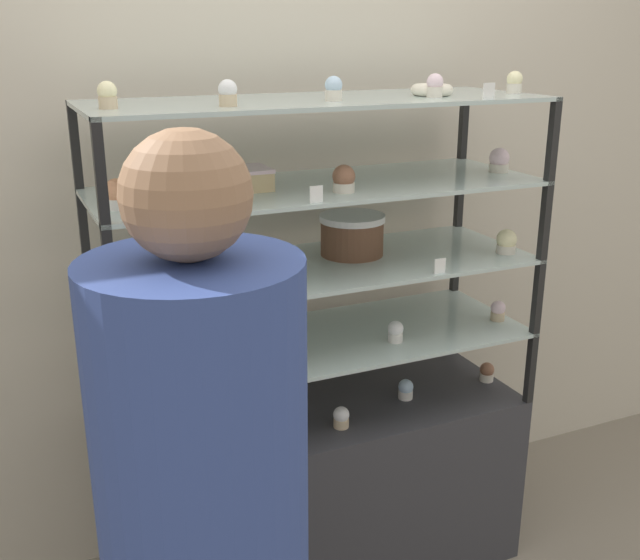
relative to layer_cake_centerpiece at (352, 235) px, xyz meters
name	(u,v)px	position (x,y,z in m)	size (l,w,h in m)	color
back_wall	(273,171)	(-0.13, 0.32, 0.15)	(8.00, 0.05, 2.60)	beige
display_base	(320,491)	(-0.13, -0.06, -0.85)	(1.30, 0.47, 0.60)	#333338
display_riser_lower	(320,344)	(-0.13, -0.06, -0.32)	(1.30, 0.47, 0.24)	black
display_riser_middle	(320,269)	(-0.13, -0.06, -0.08)	(1.30, 0.47, 0.24)	black
display_riser_upper	(320,189)	(-0.13, -0.06, 0.16)	(1.30, 0.47, 0.24)	black
display_riser_top	(320,104)	(-0.13, -0.06, 0.40)	(1.30, 0.47, 0.24)	black
layer_cake_centerpiece	(352,235)	(0.00, 0.00, 0.00)	(0.20, 0.20, 0.13)	brown
sheet_cake_frosted	(235,179)	(-0.38, -0.04, 0.21)	(0.19, 0.13, 0.06)	#DBBC84
cupcake_0	(140,461)	(-0.72, -0.18, -0.51)	(0.05, 0.05, 0.07)	beige
cupcake_1	(233,430)	(-0.44, -0.12, -0.51)	(0.05, 0.05, 0.07)	white
cupcake_2	(341,417)	(-0.12, -0.18, -0.51)	(0.05, 0.05, 0.07)	#CCB28C
cupcake_3	(406,389)	(0.15, -0.10, -0.51)	(0.05, 0.05, 0.07)	white
cupcake_4	(487,372)	(0.47, -0.10, -0.51)	(0.05, 0.05, 0.07)	beige
price_tag_0	(244,460)	(-0.46, -0.27, -0.52)	(0.04, 0.00, 0.04)	white
cupcake_5	(123,370)	(-0.74, -0.10, -0.27)	(0.05, 0.05, 0.07)	white
cupcake_6	(269,349)	(-0.33, -0.13, -0.27)	(0.05, 0.05, 0.07)	#CCB28C
cupcake_7	(395,332)	(0.07, -0.16, -0.27)	(0.05, 0.05, 0.07)	white
cupcake_8	(498,311)	(0.47, -0.14, -0.27)	(0.05, 0.05, 0.07)	#CCB28C
price_tag_1	(268,376)	(-0.38, -0.27, -0.28)	(0.04, 0.00, 0.04)	white
cupcake_9	(121,289)	(-0.73, -0.15, -0.03)	(0.06, 0.06, 0.08)	#CCB28C
cupcake_10	(506,242)	(0.45, -0.18, -0.03)	(0.06, 0.06, 0.08)	beige
price_tag_2	(440,266)	(0.14, -0.27, -0.04)	(0.04, 0.00, 0.04)	white
cupcake_11	(117,194)	(-0.72, -0.13, 0.21)	(0.06, 0.06, 0.08)	white
cupcake_12	(344,179)	(-0.12, -0.18, 0.21)	(0.06, 0.06, 0.08)	beige
cupcake_13	(499,161)	(0.46, -0.10, 0.21)	(0.06, 0.06, 0.08)	beige
price_tag_3	(316,194)	(-0.24, -0.27, 0.20)	(0.04, 0.00, 0.04)	white
cupcake_14	(107,95)	(-0.72, -0.12, 0.45)	(0.05, 0.05, 0.07)	#CCB28C
cupcake_15	(228,93)	(-0.44, -0.18, 0.45)	(0.05, 0.05, 0.07)	#CCB28C
cupcake_16	(333,89)	(-0.14, -0.15, 0.45)	(0.05, 0.05, 0.07)	beige
cupcake_17	(435,85)	(0.18, -0.15, 0.45)	(0.05, 0.05, 0.07)	beige
cupcake_18	(514,82)	(0.47, -0.12, 0.45)	(0.05, 0.05, 0.07)	beige
price_tag_4	(489,91)	(0.27, -0.27, 0.44)	(0.04, 0.00, 0.04)	white
donut_glazed	(432,90)	(0.20, -0.10, 0.43)	(0.12, 0.12, 0.03)	#EFE5CC
customer_figure	(206,541)	(-0.73, -0.87, -0.29)	(0.37, 0.37, 1.60)	#282D47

